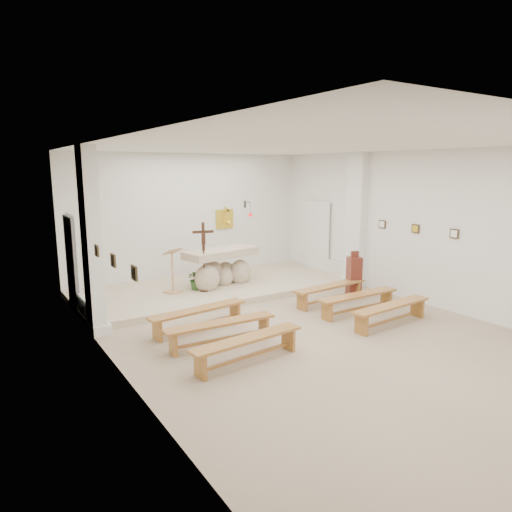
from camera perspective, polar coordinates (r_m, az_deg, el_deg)
ground at (r=9.02m, az=5.65°, el=-9.17°), size 7.00×10.00×0.00m
wall_left at (r=7.00m, az=-17.16°, el=-0.58°), size 0.02×10.00×3.50m
wall_right at (r=11.08m, az=20.19°, el=3.29°), size 0.02×10.00×3.50m
wall_back at (r=12.84m, az=-8.14°, el=4.79°), size 7.00×0.02×3.50m
ceiling at (r=8.49m, az=6.10°, el=13.57°), size 7.00×10.00×0.02m
sanctuary_platform at (r=11.81m, az=-4.91°, el=-3.93°), size 6.98×3.00×0.15m
pilaster_left at (r=8.94m, az=-19.89°, el=1.65°), size 0.26×0.55×3.50m
pilaster_right at (r=12.29m, az=12.43°, el=4.38°), size 0.26×0.55×3.50m
gold_wall_relief at (r=13.29m, az=-3.94°, el=4.64°), size 0.55×0.04×0.55m
sanctuary_lamp at (r=13.40m, az=-0.79°, el=5.40°), size 0.11×0.36×0.44m
station_frame_left_front at (r=6.26m, az=-14.98°, el=-2.06°), size 0.03×0.20×0.20m
station_frame_left_mid at (r=7.20m, az=-17.42°, el=-0.53°), size 0.03×0.20×0.20m
station_frame_left_rear at (r=8.15m, az=-19.29°, el=0.64°), size 0.03×0.20×0.20m
station_frame_right_front at (r=10.60m, az=23.54°, el=2.58°), size 0.03×0.20×0.20m
station_frame_right_mid at (r=11.19m, az=19.31°, el=3.25°), size 0.03×0.20×0.20m
station_frame_right_rear at (r=11.82m, az=15.51°, el=3.85°), size 0.03×0.20×0.20m
radiator_left at (r=9.92m, az=-20.59°, el=-6.32°), size 0.10×0.85×0.52m
radiator_right at (r=13.07m, az=10.19°, el=-1.75°), size 0.10×0.85×0.52m
altar at (r=11.70m, az=-4.45°, el=-1.73°), size 2.07×1.12×1.01m
lectern at (r=11.07m, az=-10.35°, el=-1.76°), size 0.48×0.44×1.11m
crucifix_stand at (r=10.99m, az=-6.57°, el=0.52°), size 0.50×0.22×1.68m
potted_plant at (r=11.34m, az=-7.42°, el=-2.82°), size 0.49×0.43×0.54m
donation_pedestal at (r=11.40m, az=12.14°, el=-2.50°), size 0.38×0.38×1.13m
bench_left_front at (r=8.93m, az=-7.21°, el=-7.20°), size 2.07×0.58×0.43m
bench_right_front at (r=10.74m, az=9.24°, el=-4.17°), size 2.07×0.51×0.43m
bench_left_second at (r=8.16m, az=-4.44°, el=-8.90°), size 2.06×0.42×0.43m
bench_right_second at (r=10.11m, az=12.67°, el=-5.24°), size 2.05×0.33×0.43m
bench_left_third at (r=7.43m, az=-1.06°, el=-10.92°), size 2.07×0.53×0.43m
bench_right_third at (r=9.52m, az=16.56°, el=-6.43°), size 2.06×0.47×0.43m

